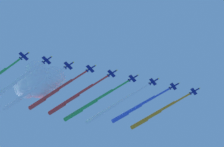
% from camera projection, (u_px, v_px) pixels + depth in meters
% --- Properties ---
extents(jet_lead, '(66.31, 26.93, 4.09)m').
position_uv_depth(jet_lead, '(152.00, 116.00, 255.54)').
color(jet_lead, navy).
extents(jet_port_inner, '(65.35, 25.14, 4.15)m').
position_uv_depth(jet_port_inner, '(133.00, 109.00, 254.35)').
color(jet_port_inner, navy).
extents(jet_starboard_inner, '(72.73, 28.70, 4.11)m').
position_uv_depth(jet_starboard_inner, '(109.00, 109.00, 254.68)').
color(jet_starboard_inner, navy).
extents(jet_port_mid, '(74.31, 28.08, 4.21)m').
position_uv_depth(jet_port_mid, '(87.00, 106.00, 251.44)').
color(jet_port_mid, navy).
extents(jet_starboard_mid, '(69.92, 27.21, 4.13)m').
position_uv_depth(jet_starboard_mid, '(70.00, 100.00, 249.78)').
color(jet_starboard_mid, navy).
extents(jet_port_outer, '(69.07, 26.47, 4.19)m').
position_uv_depth(jet_port_outer, '(50.00, 95.00, 248.14)').
color(jet_port_outer, navy).
extents(jet_starboard_outer, '(73.94, 28.17, 4.09)m').
position_uv_depth(jet_starboard_outer, '(25.00, 94.00, 245.03)').
color(jet_starboard_outer, navy).
extents(jet_trail_port, '(68.28, 27.16, 4.07)m').
position_uv_depth(jet_trail_port, '(8.00, 88.00, 243.64)').
color(jet_trail_port, navy).
extents(cloud_puff, '(46.80, 35.35, 30.91)m').
position_uv_depth(cloud_puff, '(40.00, 81.00, 260.17)').
color(cloud_puff, white).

